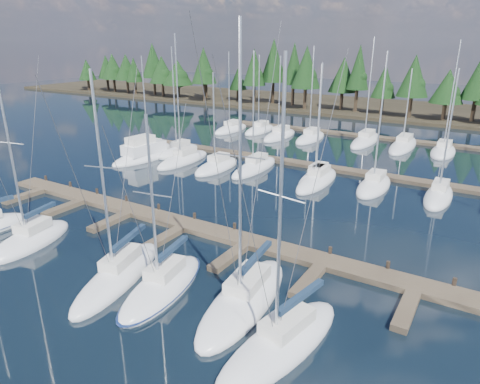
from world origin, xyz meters
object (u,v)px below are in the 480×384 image
Objects in this scene: front_sailboat_2 at (31,240)px; motor_yacht_left at (144,155)px; front_sailboat_3 at (119,275)px; front_sailboat_6 at (282,343)px; main_dock at (183,227)px; front_sailboat_5 at (244,299)px; front_sailboat_4 at (163,286)px.

motor_yacht_left is (-9.77, 22.67, 0.25)m from front_sailboat_2.
front_sailboat_6 is at bearing -1.74° from front_sailboat_3.
front_sailboat_6 is (13.22, -8.57, 0.09)m from main_dock.
main_dock is 3.06× the size of front_sailboat_2.
front_sailboat_5 reaches higher than main_dock.
front_sailboat_4 is at bearing -163.87° from front_sailboat_5.
front_sailboat_3 is 1.19× the size of front_sailboat_4.
main_dock is 8.96m from front_sailboat_4.
front_sailboat_2 is at bearing -136.24° from main_dock.
front_sailboat_3 is 3.34m from front_sailboat_4.
front_sailboat_3 is 30.00m from motor_yacht_left.
front_sailboat_3 is at bearing 178.26° from front_sailboat_6.
front_sailboat_4 is (4.60, -7.69, 0.07)m from main_dock.
front_sailboat_2 is 18.00m from front_sailboat_5.
front_sailboat_6 reaches higher than front_sailboat_4.
front_sailboat_3 is 0.85× the size of front_sailboat_5.
front_sailboat_3 is 8.55m from front_sailboat_5.
front_sailboat_6 is (3.60, -2.33, 0.00)m from front_sailboat_5.
front_sailboat_2 reaches higher than main_dock.
front_sailboat_3 is 11.93m from front_sailboat_6.
front_sailboat_2 is 1.22× the size of front_sailboat_4.
front_sailboat_5 is (9.62, -6.23, 0.09)m from main_dock.
front_sailboat_5 is 1.59× the size of motor_yacht_left.
front_sailboat_4 reaches higher than main_dock.
front_sailboat_4 is (3.30, 0.52, -0.02)m from front_sailboat_3.
front_sailboat_3 is at bearing -81.04° from main_dock.
front_sailboat_6 is (11.92, -0.36, 0.00)m from front_sailboat_3.
front_sailboat_3 is 1.35× the size of motor_yacht_left.
main_dock is at bearing -39.16° from motor_yacht_left.
front_sailboat_2 is at bearing -66.69° from motor_yacht_left.
front_sailboat_2 is 24.68m from motor_yacht_left.
front_sailboat_5 is (17.92, 1.72, -0.00)m from front_sailboat_2.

